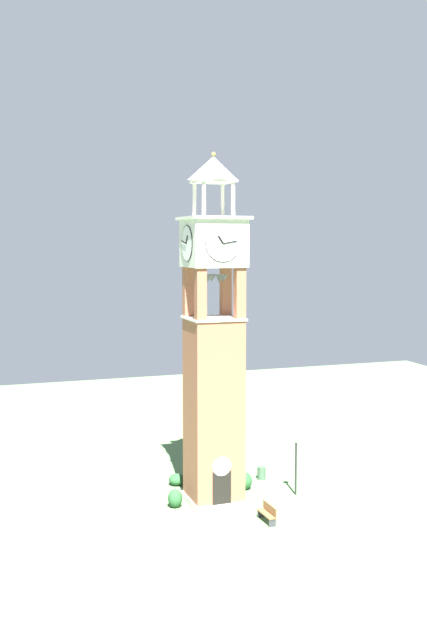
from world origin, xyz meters
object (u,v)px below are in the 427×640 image
clock_tower (214,360)px  lamp_post (296,454)px  trash_bin (261,473)px  park_bench (268,513)px

clock_tower → lamp_post: clock_tower is taller
clock_tower → lamp_post: bearing=-5.3°
trash_bin → clock_tower: bearing=-146.1°
park_bench → lamp_post: size_ratio=0.46×
clock_tower → trash_bin: (4.23, 2.84, -7.98)m
park_bench → lamp_post: lamp_post is taller
clock_tower → lamp_post: 7.78m
park_bench → trash_bin: 7.13m
park_bench → trash_bin: size_ratio=2.02×
lamp_post → park_bench: bearing=-134.1°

